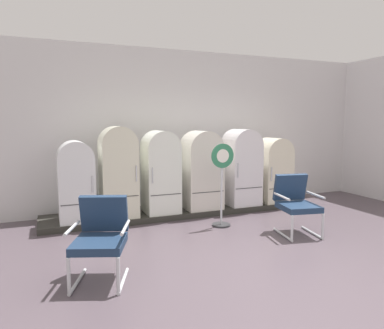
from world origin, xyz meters
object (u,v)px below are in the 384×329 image
at_px(refrigerator_4, 241,165).
at_px(armchair_left, 101,235).
at_px(refrigerator_1, 118,169).
at_px(sign_stand, 222,188).
at_px(refrigerator_3, 201,168).
at_px(refrigerator_2, 161,169).
at_px(armchair_right, 296,201).
at_px(refrigerator_0, 76,179).
at_px(refrigerator_5, 274,168).

height_order(refrigerator_4, armchair_left, refrigerator_4).
distance_m(refrigerator_1, sign_stand, 1.87).
bearing_deg(refrigerator_3, refrigerator_4, -0.40).
xyz_separation_m(refrigerator_1, refrigerator_2, (0.79, 0.03, -0.05)).
bearing_deg(refrigerator_4, refrigerator_2, 179.95).
height_order(refrigerator_1, sign_stand, refrigerator_1).
relative_size(armchair_left, armchair_right, 1.00).
xyz_separation_m(refrigerator_0, refrigerator_1, (0.72, -0.02, 0.13)).
bearing_deg(refrigerator_2, sign_stand, -50.07).
distance_m(refrigerator_0, refrigerator_1, 0.74).
bearing_deg(refrigerator_5, armchair_right, -114.17).
relative_size(refrigerator_3, refrigerator_4, 0.98).
distance_m(refrigerator_2, refrigerator_5, 2.50).
distance_m(refrigerator_3, armchair_right, 2.01).
relative_size(refrigerator_1, refrigerator_4, 1.05).
height_order(refrigerator_0, refrigerator_2, refrigerator_2).
bearing_deg(refrigerator_1, armchair_right, -34.67).
distance_m(refrigerator_0, refrigerator_4, 3.25).
xyz_separation_m(refrigerator_2, refrigerator_4, (1.73, -0.00, 0.00)).
height_order(refrigerator_3, refrigerator_4, refrigerator_4).
distance_m(refrigerator_4, refrigerator_5, 0.78).
relative_size(refrigerator_4, armchair_left, 1.63).
height_order(refrigerator_4, sign_stand, refrigerator_4).
relative_size(refrigerator_2, refrigerator_5, 1.13).
height_order(refrigerator_4, refrigerator_5, refrigerator_4).
xyz_separation_m(refrigerator_2, sign_stand, (0.80, -0.96, -0.25)).
relative_size(refrigerator_2, refrigerator_3, 1.01).
bearing_deg(refrigerator_1, refrigerator_3, 1.20).
distance_m(refrigerator_0, refrigerator_2, 1.52).
height_order(refrigerator_0, refrigerator_5, refrigerator_0).
distance_m(refrigerator_0, refrigerator_3, 2.35).
distance_m(refrigerator_5, armchair_left, 4.56).
bearing_deg(refrigerator_5, refrigerator_2, 179.35).
bearing_deg(refrigerator_0, armchair_right, -28.44).
bearing_deg(armchair_left, refrigerator_0, 92.12).
height_order(refrigerator_5, armchair_right, refrigerator_5).
relative_size(refrigerator_0, armchair_left, 1.45).
bearing_deg(sign_stand, armchair_right, -41.40).
relative_size(refrigerator_2, armchair_right, 1.62).
relative_size(refrigerator_1, armchair_left, 1.71).
distance_m(refrigerator_2, sign_stand, 1.27).
bearing_deg(refrigerator_1, refrigerator_5, 0.02).
bearing_deg(sign_stand, refrigerator_2, 129.93).
distance_m(armchair_left, sign_stand, 2.62).
distance_m(refrigerator_1, refrigerator_2, 0.79).
height_order(refrigerator_1, refrigerator_4, refrigerator_1).
height_order(refrigerator_0, refrigerator_3, refrigerator_3).
xyz_separation_m(refrigerator_0, armchair_right, (3.23, -1.75, -0.30)).
relative_size(refrigerator_4, armchair_right, 1.63).
xyz_separation_m(refrigerator_5, sign_stand, (-1.70, -0.93, -0.15)).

